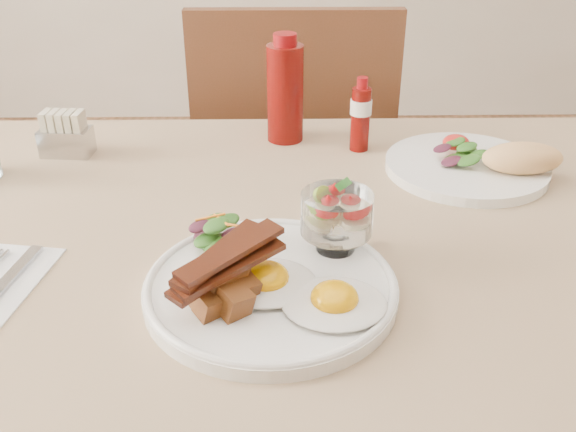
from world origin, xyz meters
name	(u,v)px	position (x,y,z in m)	size (l,w,h in m)	color
table	(304,299)	(0.00, 0.00, 0.66)	(1.33, 0.88, 0.75)	#572E1B
chair_far	(292,177)	(0.00, 0.66, 0.52)	(0.42, 0.42, 0.93)	#572E1B
main_plate	(271,288)	(-0.04, -0.11, 0.76)	(0.28, 0.28, 0.02)	white
fried_eggs	(299,290)	(-0.01, -0.14, 0.78)	(0.19, 0.15, 0.03)	silver
bacon_potato_pile	(226,277)	(-0.09, -0.14, 0.80)	(0.12, 0.12, 0.06)	brown
side_salad	(218,234)	(-0.11, -0.03, 0.78)	(0.07, 0.06, 0.04)	#1F5015
fruit_cup	(337,214)	(0.03, -0.04, 0.82)	(0.08, 0.08, 0.09)	white
second_plate	(479,163)	(0.27, 0.20, 0.77)	(0.26, 0.25, 0.06)	white
ketchup_bottle	(285,92)	(-0.02, 0.34, 0.84)	(0.07, 0.07, 0.18)	#560704
hot_sauce_bottle	(361,115)	(0.10, 0.30, 0.81)	(0.05, 0.05, 0.12)	#560704
sugar_caddy	(66,136)	(-0.38, 0.28, 0.78)	(0.08, 0.05, 0.07)	#B2B2B7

